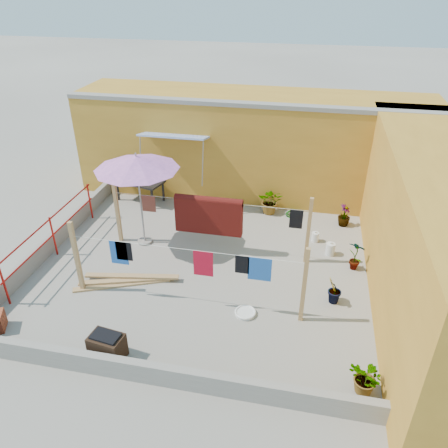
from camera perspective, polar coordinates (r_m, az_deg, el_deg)
The scene contains 20 objects.
ground at distance 10.95m, azimuth -2.85°, elevation -5.69°, with size 80.00×80.00×0.00m, color #9E998E.
wall_back at distance 14.23m, azimuth 3.69°, elevation 10.35°, with size 11.00×3.27×3.21m.
wall_right at distance 10.23m, azimuth 26.39°, elevation -1.29°, with size 2.40×9.00×3.20m, color #BE8429.
parapet_front at distance 8.28m, azimuth -9.33°, elevation -18.67°, with size 8.30×0.16×0.44m, color gray.
parapet_left at distance 12.36m, azimuth -21.55°, elevation -2.23°, with size 0.16×7.30×0.44m, color gray.
red_railing at distance 11.86m, azimuth -21.53°, elevation -0.81°, with size 0.05×4.20×1.10m.
clothesline_rig at distance 10.85m, azimuth -2.26°, elevation 0.37°, with size 5.09×2.35×1.80m.
patio_umbrella at distance 11.06m, azimuth -11.35°, elevation 7.79°, with size 2.15×2.15×2.57m.
outdoor_table at distance 14.09m, azimuth -10.97°, elevation 5.40°, with size 1.66×1.12×0.71m.
lumber_pile at distance 10.65m, azimuth -12.55°, elevation -7.19°, with size 2.34×1.04×0.15m.
brazier at distance 8.81m, azimuth -14.99°, elevation -15.20°, with size 0.69×0.51×0.57m.
white_basin at distance 9.58m, azimuth 2.80°, elevation -11.48°, with size 0.47×0.47×0.08m.
water_jug_a at distance 12.14m, azimuth 11.82°, elevation -1.66°, with size 0.20×0.20×0.31m.
water_jug_b at distance 11.66m, azimuth 13.72°, elevation -3.20°, with size 0.24×0.24×0.38m.
green_hose at distance 13.39m, azimuth 9.18°, elevation 1.29°, with size 0.52×0.52×0.08m.
plant_back_a at distance 13.25m, azimuth 6.12°, elevation 3.02°, with size 0.73×0.63×0.81m, color #1D5117.
plant_back_b at distance 13.02m, azimuth 15.43°, elevation 1.10°, with size 0.36×0.36×0.65m, color #1D5117.
plant_right_a at distance 11.14m, azimuth 16.87°, elevation -3.92°, with size 0.43×0.29×0.81m, color #1D5117.
plant_right_b at distance 9.96m, azimuth 14.19°, elevation -8.45°, with size 0.37×0.30×0.68m, color #1D5117.
plant_right_c at distance 8.32m, azimuth 18.19°, elevation -18.69°, with size 0.59×0.51×0.66m, color #1D5117.
Camera 1 is at (2.34, -8.58, 6.39)m, focal length 35.00 mm.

